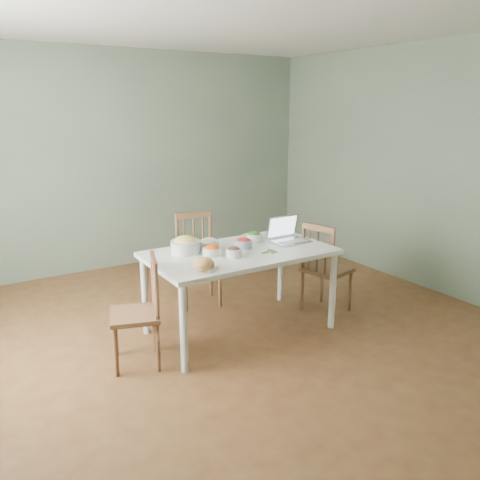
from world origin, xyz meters
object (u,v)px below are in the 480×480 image
dining_table (240,291)px  chair_left (134,312)px  laptop (291,230)px  bowl_squash (185,245)px  chair_right (327,267)px  chair_far (198,260)px  bread_boule (204,264)px

dining_table → chair_left: bearing=-175.7°
chair_left → laptop: 1.65m
dining_table → bowl_squash: size_ratio=6.36×
chair_right → laptop: bearing=69.2°
chair_far → bread_boule: (-0.51, -1.10, 0.35)m
chair_left → bread_boule: 0.67m
chair_left → laptop: (1.59, 0.06, 0.44)m
dining_table → laptop: (0.56, -0.01, 0.50)m
dining_table → laptop: bearing=-1.5°
chair_far → bread_boule: bearing=-101.8°
dining_table → chair_right: chair_right is taller
chair_left → dining_table: bearing=112.1°
dining_table → chair_right: (0.98, -0.07, 0.08)m
chair_far → laptop: 1.07m
bowl_squash → laptop: size_ratio=0.76×
bowl_squash → bread_boule: bearing=-100.1°
bread_boule → laptop: 1.14m
chair_far → chair_right: size_ratio=1.02×
chair_far → laptop: size_ratio=2.80×
bowl_squash → laptop: laptop is taller
chair_left → laptop: bearing=110.0°
chair_right → bowl_squash: size_ratio=3.59×
laptop → chair_far: bearing=126.5°
bread_boule → chair_right: bearing=9.2°
dining_table → laptop: laptop is taller
dining_table → chair_left: 1.04m
chair_far → laptop: laptop is taller
dining_table → chair_right: 0.99m
dining_table → bread_boule: bearing=-149.2°
chair_left → bowl_squash: size_ratio=3.45×
chair_right → bread_boule: 1.57m
dining_table → bowl_squash: (-0.44, 0.20, 0.46)m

